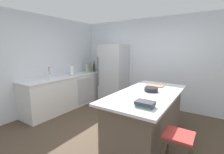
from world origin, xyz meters
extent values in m
plane|color=#4C3D2D|center=(0.00, 0.00, 0.00)|extent=(7.20, 7.20, 0.00)
cube|color=silver|center=(0.00, 2.25, 1.30)|extent=(6.00, 0.10, 2.60)
cube|color=silver|center=(-2.45, 0.00, 1.30)|extent=(0.10, 6.00, 2.60)
cube|color=silver|center=(-2.07, 0.75, 0.45)|extent=(0.66, 2.71, 0.91)
cube|color=silver|center=(-2.07, 0.75, 0.92)|extent=(0.69, 2.74, 0.03)
cube|color=#B2B5BA|center=(-1.74, 1.09, 0.45)|extent=(0.01, 0.60, 0.76)
cube|color=brown|center=(0.52, 0.34, 0.44)|extent=(0.83, 1.87, 0.88)
cube|color=silver|center=(0.52, 0.34, 0.90)|extent=(0.99, 2.07, 0.04)
cube|color=#B7BABF|center=(-1.20, 1.86, 0.92)|extent=(0.79, 0.69, 1.84)
cylinder|color=#4C4C51|center=(-1.55, 1.49, 1.01)|extent=(0.02, 0.02, 0.92)
cylinder|color=#473828|center=(1.07, -0.26, 0.31)|extent=(0.04, 0.04, 0.61)
cube|color=#473828|center=(1.22, -0.41, 0.63)|extent=(0.36, 0.36, 0.04)
cube|color=#B2332D|center=(1.22, -0.41, 0.67)|extent=(0.34, 0.34, 0.03)
cylinder|color=silver|center=(-2.13, 0.50, 0.95)|extent=(0.05, 0.05, 0.02)
cylinder|color=silver|center=(-2.13, 0.50, 1.10)|extent=(0.02, 0.02, 0.28)
cylinder|color=silver|center=(-2.07, 0.50, 1.22)|extent=(0.14, 0.02, 0.02)
cylinder|color=silver|center=(-2.05, 0.11, 1.01)|extent=(0.09, 0.09, 0.14)
cylinder|color=#4C7F3D|center=(-2.06, 0.11, 1.11)|extent=(0.01, 0.03, 0.24)
sphere|color=#DB4C66|center=(-2.06, 0.11, 1.23)|extent=(0.04, 0.04, 0.04)
cylinder|color=#4C7F3D|center=(-2.05, 0.10, 1.08)|extent=(0.01, 0.01, 0.18)
sphere|color=#DB4C66|center=(-2.05, 0.10, 1.17)|extent=(0.04, 0.04, 0.04)
cylinder|color=#4C7F3D|center=(-2.03, 0.11, 1.11)|extent=(0.01, 0.04, 0.24)
sphere|color=#DB4C66|center=(-2.03, 0.11, 1.23)|extent=(0.04, 0.04, 0.04)
cylinder|color=gray|center=(-2.05, 0.87, 0.94)|extent=(0.14, 0.14, 0.01)
cylinder|color=white|center=(-2.05, 0.87, 1.08)|extent=(0.11, 0.11, 0.26)
cylinder|color=gray|center=(-2.05, 0.87, 1.23)|extent=(0.02, 0.02, 0.04)
cylinder|color=brown|center=(-2.15, 2.01, 1.05)|extent=(0.08, 0.08, 0.22)
cylinder|color=brown|center=(-2.15, 2.01, 1.20)|extent=(0.03, 0.03, 0.09)
cylinder|color=black|center=(-2.15, 2.01, 1.25)|extent=(0.04, 0.04, 0.01)
cylinder|color=#5B3319|center=(-2.05, 1.90, 1.04)|extent=(0.07, 0.07, 0.21)
cylinder|color=#5B3319|center=(-2.05, 1.90, 1.18)|extent=(0.03, 0.03, 0.07)
cylinder|color=black|center=(-2.05, 1.90, 1.23)|extent=(0.03, 0.03, 0.01)
cylinder|color=#19381E|center=(-1.97, 1.81, 1.07)|extent=(0.07, 0.07, 0.26)
cylinder|color=#19381E|center=(-1.97, 1.81, 1.25)|extent=(0.03, 0.03, 0.10)
cylinder|color=black|center=(-1.97, 1.81, 1.31)|extent=(0.03, 0.03, 0.01)
cylinder|color=olive|center=(-2.04, 1.71, 1.04)|extent=(0.06, 0.06, 0.21)
cylinder|color=olive|center=(-2.04, 1.71, 1.18)|extent=(0.03, 0.03, 0.07)
cylinder|color=black|center=(-2.04, 1.71, 1.22)|extent=(0.03, 0.03, 0.01)
cylinder|color=silver|center=(-2.15, 1.63, 1.05)|extent=(0.07, 0.07, 0.22)
cylinder|color=silver|center=(-2.15, 1.63, 1.19)|extent=(0.03, 0.03, 0.06)
cylinder|color=black|center=(-2.15, 1.63, 1.23)|extent=(0.03, 0.03, 0.01)
cylinder|color=#8CB79E|center=(-2.05, 1.52, 1.06)|extent=(0.08, 0.08, 0.24)
cylinder|color=#8CB79E|center=(-2.05, 1.52, 1.21)|extent=(0.03, 0.03, 0.07)
cylinder|color=black|center=(-2.05, 1.52, 1.25)|extent=(0.03, 0.03, 0.01)
cube|color=#4C7F60|center=(0.75, -0.36, 0.93)|extent=(0.23, 0.17, 0.03)
cube|color=#334770|center=(0.75, -0.36, 0.96)|extent=(0.26, 0.17, 0.02)
cube|color=#2D2D33|center=(0.75, -0.36, 0.98)|extent=(0.26, 0.18, 0.03)
cylinder|color=black|center=(0.54, 0.46, 0.96)|extent=(0.26, 0.26, 0.07)
cube|color=#9E7042|center=(0.47, 0.92, 0.93)|extent=(0.35, 0.20, 0.02)
camera|label=1|loc=(1.51, -2.33, 1.70)|focal=25.12mm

